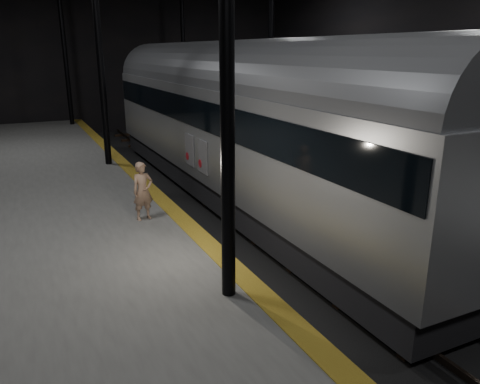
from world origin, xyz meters
TOP-DOWN VIEW (x-y plane):
  - ground at (0.00, 0.00)m, footprint 44.00×44.00m
  - platform_left at (-7.50, 0.00)m, footprint 9.00×43.80m
  - platform_right at (7.50, 0.00)m, footprint 9.00×43.80m
  - tactile_strip at (-3.25, 0.00)m, footprint 0.50×43.80m
  - track at (0.00, 0.00)m, footprint 2.40×43.00m
  - train at (-0.00, 4.03)m, footprint 3.20×21.37m
  - woman at (-4.19, 0.81)m, footprint 0.65×0.49m

SIDE VIEW (x-z plane):
  - ground at x=0.00m, z-range 0.00..0.00m
  - track at x=0.00m, z-range -0.05..0.19m
  - platform_left at x=-7.50m, z-range 0.00..1.00m
  - platform_right at x=7.50m, z-range 0.00..1.00m
  - tactile_strip at x=-3.25m, z-range 1.00..1.01m
  - woman at x=-4.19m, z-range 1.00..2.62m
  - train at x=0.00m, z-range 0.33..6.04m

